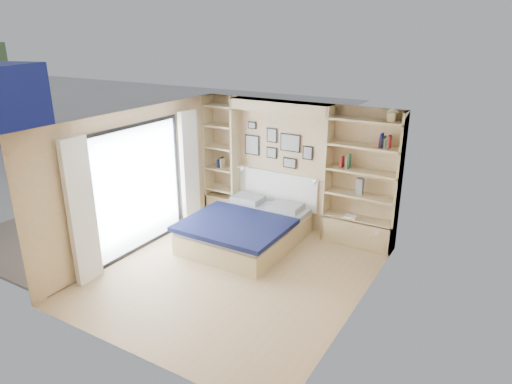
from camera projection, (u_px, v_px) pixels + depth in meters
The scene contains 8 objects.
ground at pixel (235, 274), 7.39m from camera, with size 4.50×4.50×0.00m, color tan.
room_shell at pixel (261, 182), 8.45m from camera, with size 4.50×4.50×4.50m.
bed at pixel (246, 228), 8.40m from camera, with size 1.82×2.28×1.07m.
photo_gallery at pixel (276, 146), 8.87m from camera, with size 1.48×0.02×0.82m.
reading_lamps at pixel (277, 175), 8.79m from camera, with size 1.92×0.12×0.15m.
shelf_decor at pixel (352, 153), 7.95m from camera, with size 3.58×0.23×2.03m.
deck at pixel (84, 228), 9.12m from camera, with size 3.20×4.00×0.05m, color brown.
deck_chair at pixel (73, 205), 9.14m from camera, with size 0.82×1.01×0.88m.
Camera 1 is at (3.61, -5.43, 3.75)m, focal length 32.00 mm.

